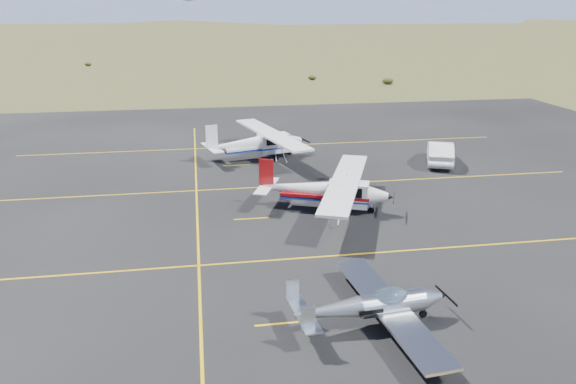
{
  "coord_description": "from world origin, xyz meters",
  "views": [
    {
      "loc": [
        -5.75,
        -21.81,
        11.58
      ],
      "look_at": [
        -0.97,
        7.14,
        1.6
      ],
      "focal_mm": 35.0,
      "sensor_mm": 36.0,
      "label": 1
    }
  ],
  "objects_px": {
    "aircraft_cessna": "(325,189)",
    "sedan": "(440,152)",
    "aircraft_low_wing": "(374,305)",
    "aircraft_plain": "(257,142)"
  },
  "relations": [
    {
      "from": "aircraft_low_wing",
      "to": "aircraft_cessna",
      "type": "height_order",
      "value": "aircraft_cessna"
    },
    {
      "from": "aircraft_cessna",
      "to": "sedan",
      "type": "height_order",
      "value": "aircraft_cessna"
    },
    {
      "from": "aircraft_low_wing",
      "to": "aircraft_plain",
      "type": "bearing_deg",
      "value": 88.3
    },
    {
      "from": "aircraft_low_wing",
      "to": "sedan",
      "type": "relative_size",
      "value": 1.61
    },
    {
      "from": "aircraft_plain",
      "to": "sedan",
      "type": "distance_m",
      "value": 13.86
    },
    {
      "from": "aircraft_cessna",
      "to": "sedan",
      "type": "bearing_deg",
      "value": 59.32
    },
    {
      "from": "aircraft_plain",
      "to": "sedan",
      "type": "relative_size",
      "value": 2.28
    },
    {
      "from": "aircraft_plain",
      "to": "sedan",
      "type": "bearing_deg",
      "value": -29.79
    },
    {
      "from": "aircraft_low_wing",
      "to": "aircraft_plain",
      "type": "height_order",
      "value": "aircraft_plain"
    },
    {
      "from": "aircraft_low_wing",
      "to": "aircraft_cessna",
      "type": "relative_size",
      "value": 0.74
    }
  ]
}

